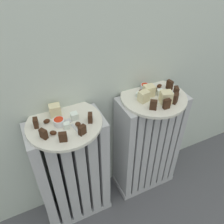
{
  "coord_description": "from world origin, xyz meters",
  "views": [
    {
      "loc": [
        -0.31,
        -0.37,
        1.13
      ],
      "look_at": [
        0.0,
        0.28,
        0.56
      ],
      "focal_mm": 37.37,
      "sensor_mm": 36.0,
      "label": 1
    }
  ],
  "objects_px": {
    "radiator_right": "(147,145)",
    "plate_right": "(153,97)",
    "radiator_left": "(73,173)",
    "plate_left": "(64,123)",
    "fork": "(73,126)",
    "jam_bowl_left": "(59,121)",
    "jam_bowl_right": "(145,87)"
  },
  "relations": [
    {
      "from": "jam_bowl_right",
      "to": "fork",
      "type": "relative_size",
      "value": 0.36
    },
    {
      "from": "plate_right",
      "to": "jam_bowl_right",
      "type": "distance_m",
      "value": 0.06
    },
    {
      "from": "jam_bowl_left",
      "to": "jam_bowl_right",
      "type": "bearing_deg",
      "value": 9.23
    },
    {
      "from": "radiator_left",
      "to": "plate_left",
      "type": "bearing_deg",
      "value": 0.0
    },
    {
      "from": "radiator_left",
      "to": "plate_right",
      "type": "height_order",
      "value": "plate_right"
    },
    {
      "from": "radiator_left",
      "to": "radiator_right",
      "type": "distance_m",
      "value": 0.38
    },
    {
      "from": "jam_bowl_left",
      "to": "plate_left",
      "type": "bearing_deg",
      "value": 14.99
    },
    {
      "from": "plate_left",
      "to": "plate_right",
      "type": "relative_size",
      "value": 1.0
    },
    {
      "from": "jam_bowl_left",
      "to": "radiator_right",
      "type": "bearing_deg",
      "value": 0.7
    },
    {
      "from": "radiator_left",
      "to": "fork",
      "type": "bearing_deg",
      "value": -58.19
    },
    {
      "from": "plate_right",
      "to": "jam_bowl_left",
      "type": "relative_size",
      "value": 6.84
    },
    {
      "from": "radiator_left",
      "to": "fork",
      "type": "height_order",
      "value": "fork"
    },
    {
      "from": "jam_bowl_left",
      "to": "jam_bowl_right",
      "type": "relative_size",
      "value": 1.03
    },
    {
      "from": "jam_bowl_left",
      "to": "fork",
      "type": "relative_size",
      "value": 0.37
    },
    {
      "from": "radiator_right",
      "to": "fork",
      "type": "distance_m",
      "value": 0.47
    },
    {
      "from": "radiator_left",
      "to": "radiator_right",
      "type": "bearing_deg",
      "value": -0.0
    },
    {
      "from": "jam_bowl_left",
      "to": "fork",
      "type": "xyz_separation_m",
      "value": [
        0.04,
        -0.03,
        -0.01
      ]
    },
    {
      "from": "plate_left",
      "to": "jam_bowl_right",
      "type": "xyz_separation_m",
      "value": [
        0.38,
        0.06,
        0.02
      ]
    },
    {
      "from": "plate_right",
      "to": "plate_left",
      "type": "bearing_deg",
      "value": 180.0
    },
    {
      "from": "radiator_left",
      "to": "jam_bowl_left",
      "type": "bearing_deg",
      "value": -165.01
    },
    {
      "from": "jam_bowl_left",
      "to": "radiator_left",
      "type": "bearing_deg",
      "value": 14.99
    },
    {
      "from": "radiator_left",
      "to": "jam_bowl_left",
      "type": "xyz_separation_m",
      "value": [
        -0.02,
        -0.0,
        0.31
      ]
    },
    {
      "from": "radiator_right",
      "to": "plate_left",
      "type": "height_order",
      "value": "plate_left"
    },
    {
      "from": "radiator_left",
      "to": "jam_bowl_left",
      "type": "height_order",
      "value": "jam_bowl_left"
    },
    {
      "from": "radiator_right",
      "to": "plate_right",
      "type": "height_order",
      "value": "plate_right"
    },
    {
      "from": "plate_right",
      "to": "jam_bowl_right",
      "type": "relative_size",
      "value": 7.07
    },
    {
      "from": "radiator_right",
      "to": "plate_left",
      "type": "distance_m",
      "value": 0.48
    },
    {
      "from": "jam_bowl_left",
      "to": "fork",
      "type": "bearing_deg",
      "value": -37.46
    },
    {
      "from": "jam_bowl_right",
      "to": "fork",
      "type": "distance_m",
      "value": 0.37
    },
    {
      "from": "radiator_left",
      "to": "plate_right",
      "type": "bearing_deg",
      "value": 0.0
    },
    {
      "from": "radiator_right",
      "to": "jam_bowl_left",
      "type": "xyz_separation_m",
      "value": [
        -0.4,
        -0.0,
        0.31
      ]
    },
    {
      "from": "radiator_left",
      "to": "plate_left",
      "type": "relative_size",
      "value": 2.04
    }
  ]
}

